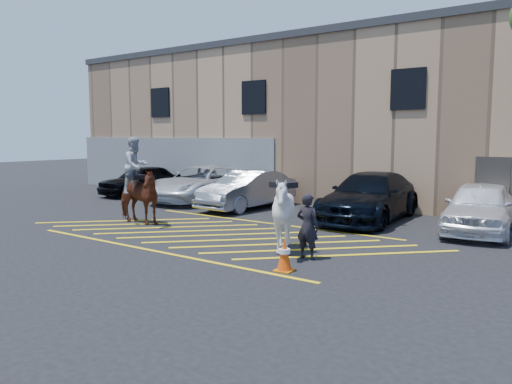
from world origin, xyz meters
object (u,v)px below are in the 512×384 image
Objects in this scene: car_white_pickup at (202,184)px; car_silver_sedan at (247,190)px; car_black_suv at (142,180)px; handler at (308,226)px; traffic_cone at (284,255)px; car_blue_suv at (370,197)px; car_white_suv at (480,207)px; mounted_bay at (136,189)px; saddled_white at (283,215)px.

car_silver_sedan is (3.03, -0.65, -0.02)m from car_white_pickup.
handler is at bearing -21.34° from car_black_suv.
traffic_cone is (6.20, -6.92, -0.39)m from car_silver_sedan.
car_black_suv is 15.11m from traffic_cone.
car_white_pickup is 8.10m from car_blue_suv.
car_white_suv reaches higher than traffic_cone.
car_black_suv is 3.88m from car_white_pickup.
mounted_bay reaches higher than handler.
car_white_suv reaches higher than car_black_suv.
car_silver_sedan is 1.02× the size of car_white_suv.
traffic_cone is at bearing -84.82° from car_blue_suv.
car_white_pickup is 1.95× the size of mounted_bay.
car_blue_suv is at bearing 91.98° from saddled_white.
car_white_suv reaches higher than car_silver_sedan.
saddled_white is (6.18, -0.64, -0.19)m from mounted_bay.
mounted_bay is (-9.56, -5.01, 0.39)m from car_white_suv.
car_silver_sedan is 0.82× the size of car_blue_suv.
saddled_white reaches higher than car_white_pickup.
saddled_white reaches higher than car_silver_sedan.
car_black_suv is 8.11m from mounted_bay.
car_black_suv is 0.94× the size of car_silver_sedan.
mounted_bay is (-5.98, -5.18, 0.34)m from car_blue_suv.
mounted_bay is at bearing -158.44° from car_white_suv.
car_silver_sedan is 8.64m from car_white_suv.
car_black_suv is 15.54m from car_white_suv.
mounted_bay is 1.42× the size of saddled_white.
traffic_cone is at bearing -56.37° from saddled_white.
handler is 0.78× the size of saddled_white.
car_white_pickup is at bearing 110.86° from mounted_bay.
traffic_cone is (0.14, -1.23, -0.42)m from handler.
car_blue_suv is (8.09, -0.35, 0.04)m from car_white_pickup.
handler reaches higher than traffic_cone.
car_blue_suv is 5.82m from saddled_white.
car_white_suv is 6.20× the size of traffic_cone.
car_white_suv is at bearing 2.85° from car_black_suv.
saddled_white reaches higher than traffic_cone.
car_white_pickup is 5.93m from mounted_bay.
car_silver_sedan is at bearing -0.32° from car_black_suv.
saddled_white is at bearing -14.63° from handler.
car_white_pickup is 3.57× the size of handler.
car_white_pickup is at bearing 143.34° from saddled_white.
mounted_bay reaches higher than saddled_white.
handler reaches higher than car_black_suv.
mounted_bay is (-6.98, 0.82, 0.37)m from handler.
saddled_white is at bearing -41.88° from car_white_pickup.
car_white_pickup is 11.95m from traffic_cone.
car_blue_suv reaches higher than car_white_pickup.
traffic_cone is at bearing 94.77° from handler.
car_black_suv is at bearing 172.24° from car_white_suv.
car_white_suv is at bearing 59.13° from saddled_white.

